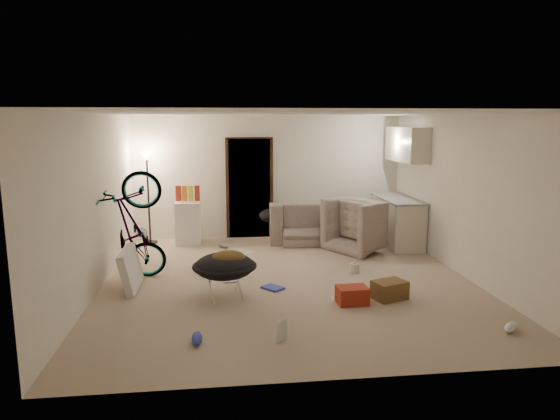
{
  "coord_description": "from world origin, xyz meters",
  "views": [
    {
      "loc": [
        -0.98,
        -7.23,
        2.39
      ],
      "look_at": [
        -0.05,
        0.6,
        0.98
      ],
      "focal_mm": 32.0,
      "sensor_mm": 36.0,
      "label": 1
    }
  ],
  "objects": [
    {
      "name": "shoe_0",
      "position": [
        -0.91,
        1.16,
        0.05
      ],
      "size": [
        0.29,
        0.2,
        0.1
      ],
      "primitive_type": "ellipsoid",
      "rotation": [
        0.0,
        0.0,
        0.4
      ],
      "color": "#3140B1",
      "rests_on": "floor"
    },
    {
      "name": "doorway",
      "position": [
        -0.4,
        2.97,
        1.02
      ],
      "size": [
        0.85,
        0.1,
        2.04
      ],
      "primitive_type": "cube",
      "color": "black",
      "rests_on": "floor"
    },
    {
      "name": "wall_right",
      "position": [
        2.76,
        0.0,
        1.25
      ],
      "size": [
        0.02,
        6.0,
        2.5
      ],
      "primitive_type": "cube",
      "color": "white",
      "rests_on": "floor"
    },
    {
      "name": "armchair",
      "position": [
        1.75,
        1.73,
        0.35
      ],
      "size": [
        1.38,
        1.42,
        0.71
      ],
      "primitive_type": "imported",
      "rotation": [
        0.0,
        0.0,
        2.11
      ],
      "color": "#3B433B",
      "rests_on": "floor"
    },
    {
      "name": "kitchen_counter",
      "position": [
        2.43,
        2.0,
        0.44
      ],
      "size": [
        0.6,
        1.5,
        0.88
      ],
      "primitive_type": "cube",
      "color": "beige",
      "rests_on": "floor"
    },
    {
      "name": "counter_top",
      "position": [
        2.43,
        2.0,
        0.9
      ],
      "size": [
        0.64,
        1.54,
        0.04
      ],
      "primitive_type": "cube",
      "color": "gray",
      "rests_on": "kitchen_counter"
    },
    {
      "name": "sofa",
      "position": [
        0.98,
        2.45,
        0.3
      ],
      "size": [
        2.09,
        0.9,
        0.6
      ],
      "primitive_type": "imported",
      "rotation": [
        0.0,
        0.0,
        3.09
      ],
      "color": "#3B433B",
      "rests_on": "floor"
    },
    {
      "name": "newspaper",
      "position": [
        -0.7,
        1.76,
        0.0
      ],
      "size": [
        0.67,
        0.67,
        0.01
      ],
      "primitive_type": "cube",
      "rotation": [
        0.0,
        0.0,
        0.78
      ],
      "color": "#BAB5AB",
      "rests_on": "floor"
    },
    {
      "name": "drink_case_a",
      "position": [
        1.27,
        -0.96,
        0.12
      ],
      "size": [
        0.52,
        0.44,
        0.25
      ],
      "primitive_type": "cube",
      "rotation": [
        0.0,
        0.0,
        0.36
      ],
      "color": "brown",
      "rests_on": "floor"
    },
    {
      "name": "kitchen_uppers",
      "position": [
        2.56,
        2.0,
        1.95
      ],
      "size": [
        0.38,
        1.4,
        0.65
      ],
      "primitive_type": "cube",
      "color": "beige",
      "rests_on": "wall_right"
    },
    {
      "name": "snack_box_0",
      "position": [
        -1.81,
        2.55,
        1.0
      ],
      "size": [
        0.11,
        0.09,
        0.3
      ],
      "primitive_type": "cube",
      "rotation": [
        0.0,
        0.0,
        -0.19
      ],
      "color": "maroon",
      "rests_on": "mini_fridge"
    },
    {
      "name": "book_blue",
      "position": [
        -0.27,
        -0.37,
        0.01
      ],
      "size": [
        0.36,
        0.36,
        0.03
      ],
      "primitive_type": "cube",
      "rotation": [
        0.0,
        0.0,
        0.72
      ],
      "color": "#3140B1",
      "rests_on": "floor"
    },
    {
      "name": "shoe_4",
      "position": [
        2.3,
        -2.17,
        0.05
      ],
      "size": [
        0.29,
        0.29,
        0.11
      ],
      "primitive_type": "ellipsoid",
      "rotation": [
        0.0,
        0.0,
        0.75
      ],
      "color": "white",
      "rests_on": "floor"
    },
    {
      "name": "shoe_2",
      "position": [
        -1.28,
        -2.04,
        0.05
      ],
      "size": [
        0.12,
        0.29,
        0.11
      ],
      "primitive_type": "ellipsoid",
      "rotation": [
        0.0,
        0.0,
        1.59
      ],
      "color": "#3140B1",
      "rests_on": "floor"
    },
    {
      "name": "juicer",
      "position": [
        1.11,
        0.25,
        0.09
      ],
      "size": [
        0.15,
        0.15,
        0.22
      ],
      "color": "beige",
      "rests_on": "floor"
    },
    {
      "name": "ceiling",
      "position": [
        0.0,
        0.0,
        2.51
      ],
      "size": [
        5.5,
        6.0,
        0.02
      ],
      "primitive_type": "cube",
      "color": "white",
      "rests_on": "wall_back"
    },
    {
      "name": "book_white",
      "position": [
        -0.89,
        0.1,
        0.01
      ],
      "size": [
        0.21,
        0.27,
        0.02
      ],
      "primitive_type": "cube",
      "rotation": [
        0.0,
        0.0,
        0.03
      ],
      "color": "silver",
      "rests_on": "floor"
    },
    {
      "name": "sofa_drape",
      "position": [
        0.03,
        2.45,
        0.54
      ],
      "size": [
        0.59,
        0.5,
        0.28
      ],
      "primitive_type": "ellipsoid",
      "rotation": [
        0.0,
        0.0,
        0.08
      ],
      "color": "black",
      "rests_on": "sofa"
    },
    {
      "name": "floor",
      "position": [
        0.0,
        0.0,
        -0.01
      ],
      "size": [
        5.5,
        6.0,
        0.02
      ],
      "primitive_type": "cube",
      "color": "tan",
      "rests_on": "ground"
    },
    {
      "name": "shoe_1",
      "position": [
        -0.95,
        2.07,
        0.05
      ],
      "size": [
        0.27,
        0.29,
        0.1
      ],
      "primitive_type": "ellipsoid",
      "rotation": [
        0.0,
        0.0,
        -0.89
      ],
      "color": "slate",
      "rests_on": "floor"
    },
    {
      "name": "snack_box_2",
      "position": [
        -1.57,
        2.55,
        1.0
      ],
      "size": [
        0.1,
        0.08,
        0.3
      ],
      "primitive_type": "cube",
      "rotation": [
        0.0,
        0.0,
        0.06
      ],
      "color": "gold",
      "rests_on": "mini_fridge"
    },
    {
      "name": "floor_lamp",
      "position": [
        -2.4,
        2.65,
        1.31
      ],
      "size": [
        0.28,
        0.28,
        1.81
      ],
      "color": "black",
      "rests_on": "floor"
    },
    {
      "name": "book_asset",
      "position": [
        -0.41,
        -2.17,
        0.01
      ],
      "size": [
        0.29,
        0.29,
        0.02
      ],
      "primitive_type": "imported",
      "rotation": [
        0.0,
        0.0,
        0.74
      ],
      "color": "maroon",
      "rests_on": "floor"
    },
    {
      "name": "clothes_lump_b",
      "position": [
        0.84,
        2.25,
        0.07
      ],
      "size": [
        0.6,
        0.6,
        0.14
      ],
      "primitive_type": "ellipsoid",
      "rotation": [
        0.0,
        0.0,
        0.7
      ],
      "color": "black",
      "rests_on": "floor"
    },
    {
      "name": "hoodie",
      "position": [
        -0.91,
        -0.69,
        0.56
      ],
      "size": [
        0.56,
        0.5,
        0.22
      ],
      "primitive_type": "ellipsoid",
      "rotation": [
        0.0,
        0.0,
        0.24
      ],
      "color": "brown",
      "rests_on": "saucer_chair"
    },
    {
      "name": "clothes_lump_a",
      "position": [
        -1.12,
        0.52,
        0.09
      ],
      "size": [
        0.66,
        0.58,
        0.19
      ],
      "primitive_type": "ellipsoid",
      "rotation": [
        0.0,
        0.0,
        -0.15
      ],
      "color": "black",
      "rests_on": "floor"
    },
    {
      "name": "wall_back",
      "position": [
        0.0,
        3.01,
        1.25
      ],
      "size": [
        5.5,
        0.02,
        2.5
      ],
      "primitive_type": "cube",
      "color": "white",
      "rests_on": "floor"
    },
    {
      "name": "snack_box_1",
      "position": [
        -1.69,
        2.55,
        1.0
      ],
      "size": [
        0.1,
        0.07,
        0.3
      ],
      "primitive_type": "cube",
      "rotation": [
        0.0,
        0.0,
        -0.02
      ],
      "color": "#C07218",
      "rests_on": "mini_fridge"
    },
    {
      "name": "drink_case_b",
      "position": [
        0.71,
        -1.08,
        0.12
      ],
      "size": [
        0.41,
        0.31,
        0.23
      ],
      "primitive_type": "cube",
      "rotation": [
        0.0,
        0.0,
        0.04
      ],
      "color": "maroon",
      "rests_on": "floor"
    },
    {
      "name": "door_trim",
      "position": [
        -0.4,
        2.94,
        1.02
      ],
      "size": [
        0.97,
        0.04,
        2.1
      ],
      "primitive_type": "cube",
      "color": "#321E11",
      "rests_on": "floor"
    },
    {
      "name": "snack_box_3",
      "position": [
        -1.45,
        2.55,
        1.0
      ],
      "size": [
        0.1,
        0.08,
        0.3
      ],
      "primitive_type": "cube",
      "rotation": [
        0.0,
        0.0,
        0.05
      ],
      "color": "maroon",
      "rests_on": "mini_fridge"
    },
    {
      "name": "bicycle",
      "position": [
        -2.3,
        0.32,
        0.45
      ],
      "size": [
        1.71,
        0.75,
        0.99
      ],
      "primitive_type": "imported",
      "rotation": [
        0.0,
        -0.17,
        1.56
      ],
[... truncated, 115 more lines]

